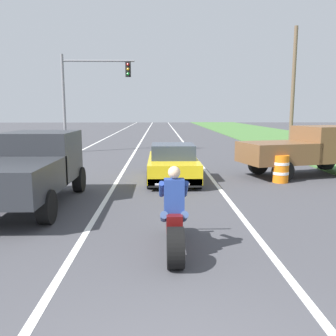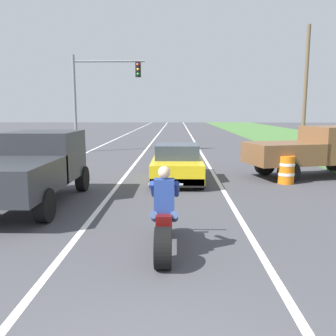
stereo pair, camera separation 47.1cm
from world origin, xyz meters
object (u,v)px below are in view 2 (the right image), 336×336
at_px(sports_car_yellow, 177,163).
at_px(traffic_light_mast_near, 96,88).
at_px(pickup_truck_right_shoulder_brown, 314,149).
at_px(pickup_truck_left_lane_dark_grey, 34,165).
at_px(construction_barrel_nearest, 286,170).
at_px(motorcycle_with_rider, 164,222).

bearing_deg(sports_car_yellow, traffic_light_mast_near, 118.54).
xyz_separation_m(sports_car_yellow, traffic_light_mast_near, (-5.03, 9.25, 3.36)).
distance_m(sports_car_yellow, pickup_truck_right_shoulder_brown, 5.44).
distance_m(sports_car_yellow, pickup_truck_left_lane_dark_grey, 5.41).
bearing_deg(construction_barrel_nearest, pickup_truck_left_lane_dark_grey, -158.72).
bearing_deg(traffic_light_mast_near, pickup_truck_right_shoulder_brown, -39.22).
bearing_deg(traffic_light_mast_near, pickup_truck_left_lane_dark_grey, -85.28).
bearing_deg(construction_barrel_nearest, pickup_truck_right_shoulder_brown, 42.83).
xyz_separation_m(sports_car_yellow, pickup_truck_left_lane_dark_grey, (-3.96, -3.65, 0.48)).
height_order(motorcycle_with_rider, traffic_light_mast_near, traffic_light_mast_near).
distance_m(pickup_truck_right_shoulder_brown, traffic_light_mast_near, 13.73).
relative_size(pickup_truck_left_lane_dark_grey, construction_barrel_nearest, 4.80).
bearing_deg(pickup_truck_left_lane_dark_grey, sports_car_yellow, 42.68).
bearing_deg(motorcycle_with_rider, sports_car_yellow, 88.05).
height_order(sports_car_yellow, traffic_light_mast_near, traffic_light_mast_near).
bearing_deg(sports_car_yellow, pickup_truck_right_shoulder_brown, 8.07).
relative_size(traffic_light_mast_near, construction_barrel_nearest, 6.00).
distance_m(motorcycle_with_rider, sports_car_yellow, 7.08).
bearing_deg(pickup_truck_right_shoulder_brown, pickup_truck_left_lane_dark_grey, -154.68).
bearing_deg(construction_barrel_nearest, traffic_light_mast_near, 132.29).
bearing_deg(pickup_truck_right_shoulder_brown, construction_barrel_nearest, -137.17).
height_order(pickup_truck_right_shoulder_brown, construction_barrel_nearest, pickup_truck_right_shoulder_brown).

